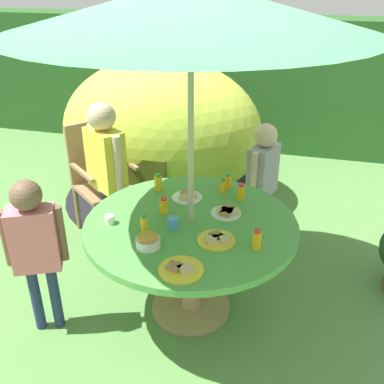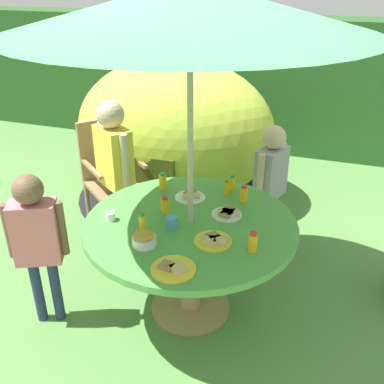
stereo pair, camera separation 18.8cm
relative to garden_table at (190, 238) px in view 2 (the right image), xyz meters
name	(u,v)px [view 2 (the right image)]	position (x,y,z in m)	size (l,w,h in m)	color
ground_plane	(191,309)	(0.00, 0.00, -0.61)	(10.00, 10.00, 0.02)	#548442
hedge_backdrop	(278,85)	(0.00, 3.52, 0.24)	(9.00, 0.70, 1.68)	#285623
garden_table	(190,238)	(0.00, 0.00, 0.00)	(1.39, 1.39, 0.73)	tan
patio_umbrella	(190,7)	(0.00, 0.00, 1.42)	(2.02, 2.02, 2.15)	#B7AD8C
wooden_chair	(110,171)	(-1.08, 0.88, -0.04)	(0.65, 0.65, 1.01)	#93704C
dome_tent	(175,131)	(-0.76, 1.68, 0.12)	(2.09, 2.09, 1.45)	#B2C63F
child_in_grey_shirt	(271,173)	(0.36, 0.97, 0.11)	(0.25, 0.36, 1.12)	navy
child_in_yellow_shirt	(114,157)	(-0.86, 0.60, 0.23)	(0.39, 0.35, 1.31)	#3F3F47
child_in_pink_shirt	(36,233)	(-0.89, -0.41, 0.10)	(0.35, 0.26, 1.11)	navy
snack_bowl	(144,239)	(-0.17, -0.34, 0.17)	(0.15, 0.15, 0.09)	white
plate_center_back	(227,213)	(0.21, 0.16, 0.14)	(0.20, 0.20, 0.03)	white
plate_near_left	(173,269)	(0.08, -0.52, 0.14)	(0.25, 0.25, 0.03)	yellow
plate_mid_left	(190,196)	(-0.11, 0.31, 0.14)	(0.22, 0.22, 0.03)	white
plate_front_edge	(213,240)	(0.21, -0.18, 0.14)	(0.23, 0.23, 0.03)	yellow
juice_bottle_near_right	(165,205)	(-0.20, 0.06, 0.18)	(0.06, 0.06, 0.12)	yellow
juice_bottle_far_left	(232,183)	(0.14, 0.54, 0.18)	(0.06, 0.06, 0.12)	yellow
juice_bottle_far_right	(163,181)	(-0.35, 0.38, 0.19)	(0.06, 0.06, 0.13)	yellow
juice_bottle_center_front	(227,187)	(0.12, 0.46, 0.18)	(0.05, 0.05, 0.11)	yellow
juice_bottle_mid_right	(142,222)	(-0.25, -0.20, 0.19)	(0.04, 0.04, 0.13)	yellow
juice_bottle_back_edge	(253,242)	(0.45, -0.20, 0.19)	(0.05, 0.05, 0.13)	yellow
juice_bottle_spot_a	(244,194)	(0.26, 0.39, 0.19)	(0.06, 0.06, 0.12)	yellow
cup_near	(110,216)	(-0.50, -0.15, 0.16)	(0.06, 0.06, 0.06)	white
cup_far	(171,222)	(-0.09, -0.11, 0.17)	(0.07, 0.07, 0.07)	#4C99D8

